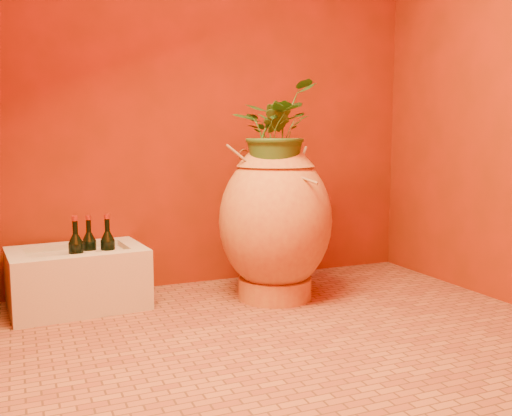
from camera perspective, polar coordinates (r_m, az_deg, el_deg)
name	(u,v)px	position (r m, az deg, el deg)	size (l,w,h in m)	color
floor	(291,331)	(2.65, 3.52, -12.18)	(2.50, 2.50, 0.00)	brown
wall_back	(217,72)	(3.44, -3.94, 13.45)	(2.50, 0.02, 2.50)	#612005
amphora	(275,220)	(3.06, 1.94, -1.19)	(0.76, 0.76, 0.86)	#B67F33
stone_basin	(78,279)	(3.08, -17.40, -6.81)	(0.70, 0.50, 0.31)	beige
wine_bottle_a	(76,256)	(2.99, -17.53, -4.60)	(0.08, 0.08, 0.31)	black
wine_bottle_b	(108,252)	(3.04, -14.58, -4.32)	(0.08, 0.08, 0.31)	black
wine_bottle_c	(90,253)	(3.08, -16.31, -4.31)	(0.07, 0.07, 0.30)	black
wall_tap	(245,162)	(3.39, -1.11, 4.63)	(0.07, 0.15, 0.17)	#965D22
plant_main	(274,130)	(3.00, 1.84, 7.76)	(0.46, 0.40, 0.51)	#284F1C
plant_side	(271,137)	(2.97, 1.54, 7.15)	(0.20, 0.16, 0.37)	#284F1C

